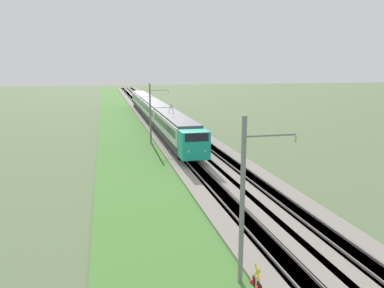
% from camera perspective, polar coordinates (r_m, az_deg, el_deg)
% --- Properties ---
extents(ballast_main, '(240.00, 4.40, 0.30)m').
position_cam_1_polar(ballast_main, '(58.61, -4.82, 2.18)').
color(ballast_main, gray).
rests_on(ballast_main, ground).
extents(ballast_adjacent, '(240.00, 4.40, 0.30)m').
position_cam_1_polar(ballast_adjacent, '(59.29, -1.08, 2.33)').
color(ballast_adjacent, gray).
rests_on(ballast_adjacent, ground).
extents(track_main, '(240.00, 1.57, 0.45)m').
position_cam_1_polar(track_main, '(58.61, -4.82, 2.19)').
color(track_main, '#4C4238').
rests_on(track_main, ground).
extents(track_adjacent, '(240.00, 1.57, 0.45)m').
position_cam_1_polar(track_adjacent, '(59.29, -1.08, 2.34)').
color(track_adjacent, '#4C4238').
rests_on(track_adjacent, ground).
extents(grass_verge, '(240.00, 8.07, 0.12)m').
position_cam_1_polar(grass_verge, '(58.10, -10.12, 1.86)').
color(grass_verge, '#4C8438').
rests_on(grass_verge, ground).
extents(passenger_train, '(61.01, 2.92, 5.04)m').
position_cam_1_polar(passenger_train, '(65.44, -5.79, 5.11)').
color(passenger_train, '#19A88E').
rests_on(passenger_train, ground).
extents(catenary_mast_near, '(0.22, 2.56, 7.80)m').
position_cam_1_polar(catenary_mast_near, '(16.74, 7.88, -8.56)').
color(catenary_mast_near, slate).
rests_on(catenary_mast_near, ground).
extents(catenary_mast_mid, '(0.22, 2.56, 7.77)m').
position_cam_1_polar(catenary_mast_mid, '(48.46, -6.30, 4.78)').
color(catenary_mast_mid, slate).
rests_on(catenary_mast_mid, ground).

